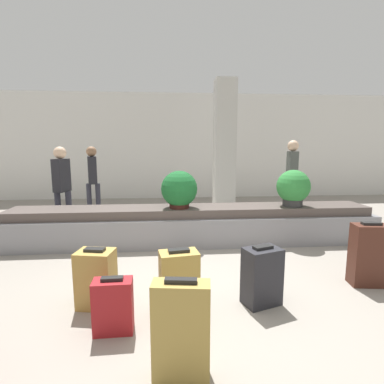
# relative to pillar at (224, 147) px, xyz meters

# --- Properties ---
(ground_plane) EXTENTS (18.00, 18.00, 0.00)m
(ground_plane) POSITION_rel_pillar_xyz_m (-1.00, -4.21, -1.60)
(ground_plane) COLOR gray
(back_wall) EXTENTS (18.00, 0.06, 3.20)m
(back_wall) POSITION_rel_pillar_xyz_m (-1.00, 2.02, 0.00)
(back_wall) COLOR silver
(back_wall) RESTS_ON ground_plane
(carousel) EXTENTS (6.20, 0.78, 0.62)m
(carousel) POSITION_rel_pillar_xyz_m (-1.00, -2.43, -1.30)
(carousel) COLOR gray
(carousel) RESTS_ON ground_plane
(pillar) EXTENTS (0.50, 0.50, 3.20)m
(pillar) POSITION_rel_pillar_xyz_m (0.00, 0.00, 0.00)
(pillar) COLOR beige
(pillar) RESTS_ON ground_plane
(suitcase_0) EXTENTS (0.41, 0.27, 0.76)m
(suitcase_0) POSITION_rel_pillar_xyz_m (0.94, -4.16, -1.23)
(suitcase_0) COLOR #472319
(suitcase_0) RESTS_ON ground_plane
(suitcase_2) EXTENTS (0.40, 0.29, 0.66)m
(suitcase_2) POSITION_rel_pillar_xyz_m (-1.30, -4.58, -1.28)
(suitcase_2) COLOR #A3843D
(suitcase_2) RESTS_ON ground_plane
(suitcase_3) EXTENTS (0.40, 0.33, 0.62)m
(suitcase_3) POSITION_rel_pillar_xyz_m (-2.14, -4.38, -1.30)
(suitcase_3) COLOR #A3843D
(suitcase_3) RESTS_ON ground_plane
(suitcase_4) EXTENTS (0.43, 0.35, 0.63)m
(suitcase_4) POSITION_rel_pillar_xyz_m (-0.44, -4.48, -1.30)
(suitcase_4) COLOR #232328
(suitcase_4) RESTS_ON ground_plane
(suitcase_5) EXTENTS (0.42, 0.22, 0.76)m
(suitcase_5) POSITION_rel_pillar_xyz_m (-1.32, -5.43, -1.23)
(suitcase_5) COLOR #A3843D
(suitcase_5) RESTS_ON ground_plane
(suitcase_6) EXTENTS (0.35, 0.20, 0.51)m
(suitcase_6) POSITION_rel_pillar_xyz_m (-1.89, -4.83, -1.36)
(suitcase_6) COLOR maroon
(suitcase_6) RESTS_ON ground_plane
(potted_plant_0) EXTENTS (0.59, 0.59, 0.61)m
(potted_plant_0) POSITION_rel_pillar_xyz_m (-1.21, -2.51, -0.68)
(potted_plant_0) COLOR #381914
(potted_plant_0) RESTS_ON carousel
(potted_plant_1) EXTENTS (0.55, 0.55, 0.62)m
(potted_plant_1) POSITION_rel_pillar_xyz_m (0.70, -2.52, -0.67)
(potted_plant_1) COLOR #2D2D2D
(potted_plant_1) RESTS_ON carousel
(traveler_0) EXTENTS (0.31, 0.36, 1.62)m
(traveler_0) POSITION_rel_pillar_xyz_m (-3.38, -1.57, -0.64)
(traveler_0) COLOR #282833
(traveler_0) RESTS_ON ground_plane
(traveler_1) EXTENTS (0.31, 0.34, 1.75)m
(traveler_1) POSITION_rel_pillar_xyz_m (1.41, -0.78, -0.54)
(traveler_1) COLOR #282833
(traveler_1) RESTS_ON ground_plane
(traveler_2) EXTENTS (0.31, 0.36, 1.62)m
(traveler_2) POSITION_rel_pillar_xyz_m (-3.10, -0.41, -0.64)
(traveler_2) COLOR #282833
(traveler_2) RESTS_ON ground_plane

